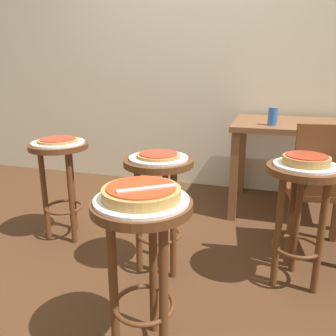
# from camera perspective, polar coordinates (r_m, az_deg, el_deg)

# --- Properties ---
(ground_plane) EXTENTS (6.00, 6.00, 0.00)m
(ground_plane) POSITION_cam_1_polar(r_m,az_deg,el_deg) (2.11, -4.26, -16.34)
(ground_plane) COLOR #4C2D19
(back_wall) EXTENTS (6.00, 0.10, 3.00)m
(back_wall) POSITION_cam_1_polar(r_m,az_deg,el_deg) (3.38, 6.07, 22.43)
(back_wall) COLOR beige
(back_wall) RESTS_ON ground_plane
(stool_foreground) EXTENTS (0.38, 0.38, 0.66)m
(stool_foreground) POSITION_cam_1_polar(r_m,az_deg,el_deg) (1.34, -4.26, -12.47)
(stool_foreground) COLOR #5B3319
(stool_foreground) RESTS_ON ground_plane
(serving_plate_foreground) EXTENTS (0.35, 0.35, 0.01)m
(serving_plate_foreground) POSITION_cam_1_polar(r_m,az_deg,el_deg) (1.26, -4.43, -5.30)
(serving_plate_foreground) COLOR white
(serving_plate_foreground) RESTS_ON stool_foreground
(pizza_foreground) EXTENTS (0.29, 0.29, 0.05)m
(pizza_foreground) POSITION_cam_1_polar(r_m,az_deg,el_deg) (1.25, -4.46, -4.09)
(pizza_foreground) COLOR tan
(pizza_foreground) RESTS_ON serving_plate_foreground
(stool_middle) EXTENTS (0.38, 0.38, 0.66)m
(stool_middle) POSITION_cam_1_polar(r_m,az_deg,el_deg) (1.89, -1.54, -3.59)
(stool_middle) COLOR #5B3319
(stool_middle) RESTS_ON ground_plane
(serving_plate_middle) EXTENTS (0.32, 0.32, 0.01)m
(serving_plate_middle) POSITION_cam_1_polar(r_m,az_deg,el_deg) (1.84, -1.58, 1.68)
(serving_plate_middle) COLOR silver
(serving_plate_middle) RESTS_ON stool_middle
(pizza_middle) EXTENTS (0.23, 0.23, 0.02)m
(pizza_middle) POSITION_cam_1_polar(r_m,az_deg,el_deg) (1.83, -1.59, 2.17)
(pizza_middle) COLOR #B78442
(pizza_middle) RESTS_ON serving_plate_middle
(stool_leftside) EXTENTS (0.38, 0.38, 0.66)m
(stool_leftside) POSITION_cam_1_polar(r_m,az_deg,el_deg) (1.88, 21.37, -4.81)
(stool_leftside) COLOR #5B3319
(stool_leftside) RESTS_ON ground_plane
(serving_plate_leftside) EXTENTS (0.31, 0.31, 0.01)m
(serving_plate_leftside) POSITION_cam_1_polar(r_m,az_deg,el_deg) (1.83, 21.94, 0.44)
(serving_plate_leftside) COLOR silver
(serving_plate_leftside) RESTS_ON stool_leftside
(pizza_leftside) EXTENTS (0.23, 0.23, 0.05)m
(pizza_leftside) POSITION_cam_1_polar(r_m,az_deg,el_deg) (1.82, 22.04, 1.30)
(pizza_leftside) COLOR #B78442
(pizza_leftside) RESTS_ON serving_plate_leftside
(stool_rear) EXTENTS (0.38, 0.38, 0.66)m
(stool_rear) POSITION_cam_1_polar(r_m,az_deg,el_deg) (2.38, -17.43, -0.16)
(stool_rear) COLOR #5B3319
(stool_rear) RESTS_ON ground_plane
(serving_plate_rear) EXTENTS (0.34, 0.34, 0.01)m
(serving_plate_rear) POSITION_cam_1_polar(r_m,az_deg,el_deg) (2.33, -17.80, 4.07)
(serving_plate_rear) COLOR silver
(serving_plate_rear) RESTS_ON stool_rear
(pizza_rear) EXTENTS (0.26, 0.26, 0.02)m
(pizza_rear) POSITION_cam_1_polar(r_m,az_deg,el_deg) (2.33, -17.84, 4.45)
(pizza_rear) COLOR #B78442
(pizza_rear) RESTS_ON serving_plate_rear
(dining_table) EXTENTS (1.07, 0.76, 0.73)m
(dining_table) POSITION_cam_1_polar(r_m,az_deg,el_deg) (2.87, 21.62, 4.95)
(dining_table) COLOR brown
(dining_table) RESTS_ON ground_plane
(cup_near_edge) EXTENTS (0.07, 0.07, 0.13)m
(cup_near_edge) POSITION_cam_1_polar(r_m,az_deg,el_deg) (2.64, 17.04, 8.22)
(cup_near_edge) COLOR #3360B2
(cup_near_edge) RESTS_ON dining_table
(wooden_chair) EXTENTS (0.45, 0.45, 0.85)m
(wooden_chair) POSITION_cam_1_polar(r_m,az_deg,el_deg) (2.20, 24.33, -2.84)
(wooden_chair) COLOR #5B3319
(wooden_chair) RESTS_ON ground_plane
(pizza_server_knife) EXTENTS (0.19, 0.15, 0.01)m
(pizza_server_knife) POSITION_cam_1_polar(r_m,az_deg,el_deg) (1.21, -3.50, -3.37)
(pizza_server_knife) COLOR silver
(pizza_server_knife) RESTS_ON pizza_foreground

